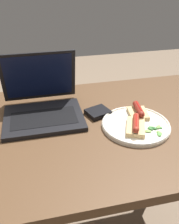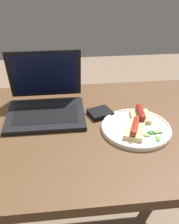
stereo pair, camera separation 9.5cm
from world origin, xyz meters
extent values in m
cube|color=#4C331E|center=(0.00, 0.00, 0.73)|extent=(1.28, 0.76, 0.04)
cylinder|color=#4C331E|center=(0.56, 0.30, 0.36)|extent=(0.06, 0.06, 0.71)
cube|color=black|center=(-0.14, 0.08, 0.76)|extent=(0.32, 0.24, 0.02)
cube|color=black|center=(-0.14, 0.07, 0.77)|extent=(0.26, 0.13, 0.00)
cube|color=black|center=(-0.14, 0.23, 0.88)|extent=(0.32, 0.05, 0.23)
cube|color=#0C1433|center=(-0.14, 0.22, 0.88)|extent=(0.29, 0.04, 0.20)
cylinder|color=silver|center=(0.21, -0.05, 0.76)|extent=(0.27, 0.27, 0.01)
torus|color=silver|center=(0.21, -0.05, 0.76)|extent=(0.26, 0.26, 0.01)
cube|color=tan|center=(0.24, 0.01, 0.77)|extent=(0.09, 0.10, 0.02)
cylinder|color=maroon|center=(0.24, 0.01, 0.79)|extent=(0.04, 0.09, 0.03)
sphere|color=maroon|center=(0.25, 0.05, 0.79)|extent=(0.03, 0.03, 0.03)
sphere|color=maroon|center=(0.24, -0.03, 0.79)|extent=(0.03, 0.03, 0.03)
cylinder|color=red|center=(0.24, 0.01, 0.81)|extent=(0.01, 0.07, 0.00)
cube|color=tan|center=(0.19, -0.08, 0.77)|extent=(0.11, 0.13, 0.02)
cylinder|color=maroon|center=(0.19, -0.08, 0.79)|extent=(0.06, 0.10, 0.02)
sphere|color=maroon|center=(0.18, -0.12, 0.79)|extent=(0.02, 0.02, 0.02)
sphere|color=maroon|center=(0.21, -0.04, 0.79)|extent=(0.02, 0.02, 0.02)
cylinder|color=red|center=(0.19, -0.08, 0.80)|extent=(0.04, 0.08, 0.01)
ellipsoid|color=#4C8E3D|center=(0.27, -0.13, 0.77)|extent=(0.03, 0.03, 0.01)
ellipsoid|color=#2D662D|center=(0.26, -0.10, 0.77)|extent=(0.02, 0.03, 0.01)
ellipsoid|color=#709E4C|center=(0.23, -0.11, 0.77)|extent=(0.03, 0.03, 0.01)
ellipsoid|color=#709E4C|center=(0.27, -0.13, 0.77)|extent=(0.02, 0.03, 0.01)
ellipsoid|color=#387A33|center=(0.29, -0.10, 0.77)|extent=(0.02, 0.02, 0.01)
ellipsoid|color=#2D662D|center=(0.25, -0.09, 0.77)|extent=(0.02, 0.02, 0.01)
ellipsoid|color=#2D662D|center=(0.25, -0.10, 0.77)|extent=(0.02, 0.03, 0.01)
ellipsoid|color=#709E4C|center=(0.28, -0.09, 0.77)|extent=(0.03, 0.03, 0.01)
cube|color=black|center=(0.09, 0.07, 0.76)|extent=(0.11, 0.10, 0.02)
camera|label=1|loc=(-0.15, -0.79, 1.31)|focal=40.00mm
camera|label=2|loc=(-0.05, -0.81, 1.31)|focal=40.00mm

